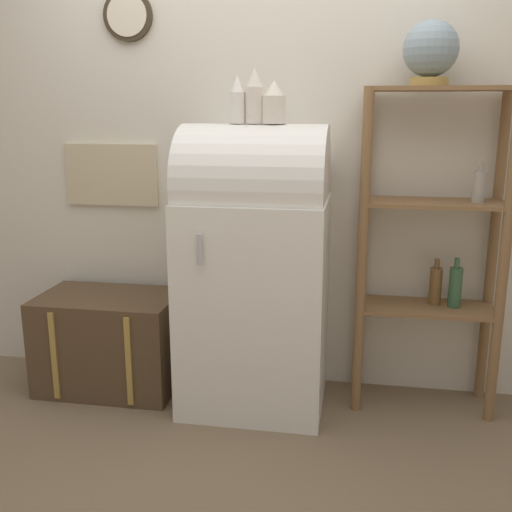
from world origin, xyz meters
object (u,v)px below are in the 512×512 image
object	(u,v)px
vase_right	(274,104)
vase_left	(237,101)
vase_center	(256,97)
refrigerator	(255,265)
suitcase_trunk	(110,342)
globe	(431,51)

from	to	relation	value
vase_right	vase_left	bearing A→B (deg)	-179.18
vase_center	refrigerator	bearing A→B (deg)	-161.51
suitcase_trunk	vase_center	xyz separation A→B (m)	(0.82, -0.03, 1.30)
vase_left	vase_center	distance (m)	0.09
refrigerator	globe	xyz separation A→B (m)	(0.80, 0.12, 1.02)
suitcase_trunk	vase_right	distance (m)	1.56
refrigerator	suitcase_trunk	world-z (taller)	refrigerator
globe	vase_center	size ratio (longest dim) A/B	1.14
vase_center	globe	bearing A→B (deg)	8.58
refrigerator	vase_left	world-z (taller)	vase_left
globe	vase_right	xyz separation A→B (m)	(-0.71, -0.13, -0.23)
vase_center	vase_right	size ratio (longest dim) A/B	1.31
refrigerator	vase_center	distance (m)	0.82
globe	vase_center	world-z (taller)	globe
vase_center	vase_right	distance (m)	0.09
suitcase_trunk	vase_left	xyz separation A→B (m)	(0.73, -0.04, 1.28)
globe	vase_left	xyz separation A→B (m)	(-0.88, -0.13, -0.22)
suitcase_trunk	globe	xyz separation A→B (m)	(1.61, 0.09, 1.50)
vase_center	vase_right	xyz separation A→B (m)	(0.09, -0.01, -0.03)
vase_left	vase_right	size ratio (longest dim) A/B	1.13
refrigerator	globe	world-z (taller)	globe
vase_left	vase_right	world-z (taller)	vase_left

